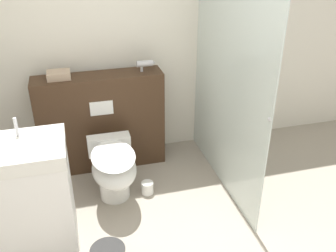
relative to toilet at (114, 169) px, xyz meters
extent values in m
cube|color=silver|center=(0.41, 0.88, 0.92)|extent=(8.00, 0.06, 2.50)
cube|color=#3D2819|center=(-0.02, 0.63, 0.17)|extent=(1.25, 0.30, 1.00)
cube|color=white|center=(-0.02, 0.47, 0.39)|extent=(0.22, 0.01, 0.14)
cube|color=silver|center=(1.06, 0.05, 0.76)|extent=(0.01, 1.60, 2.18)
sphere|color=#B2B2B7|center=(1.06, -0.73, 0.72)|extent=(0.04, 0.04, 0.04)
cylinder|color=white|center=(0.00, 0.04, -0.16)|extent=(0.28, 0.28, 0.35)
ellipsoid|color=white|center=(0.00, -0.06, 0.04)|extent=(0.39, 0.56, 0.25)
ellipsoid|color=white|center=(0.00, -0.06, 0.18)|extent=(0.38, 0.55, 0.02)
cube|color=white|center=(0.00, 0.26, 0.11)|extent=(0.40, 0.13, 0.18)
cube|color=white|center=(-0.68, -0.43, 0.09)|extent=(0.63, 0.49, 0.83)
cube|color=white|center=(-0.68, -0.43, 0.55)|extent=(0.64, 0.50, 0.10)
cylinder|color=silver|center=(-0.68, -0.30, 0.67)|extent=(0.02, 0.02, 0.14)
cylinder|color=#B7B7BC|center=(0.44, 0.62, 0.75)|extent=(0.16, 0.06, 0.06)
cone|color=#B7B7BC|center=(0.53, 0.62, 0.75)|extent=(0.03, 0.05, 0.05)
cylinder|color=#B7B7BC|center=(0.41, 0.62, 0.70)|extent=(0.03, 0.03, 0.07)
cube|color=tan|center=(-0.38, 0.63, 0.70)|extent=(0.21, 0.18, 0.07)
cylinder|color=white|center=(0.30, 0.00, -0.27)|extent=(0.11, 0.11, 0.12)
cylinder|color=#2D2D2D|center=(-0.17, -0.87, -0.08)|extent=(0.25, 0.25, 0.01)
camera|label=1|loc=(-0.26, -2.81, 1.91)|focal=40.00mm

